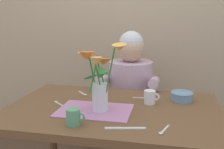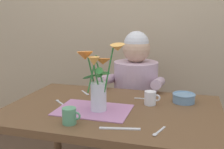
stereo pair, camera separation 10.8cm
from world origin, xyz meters
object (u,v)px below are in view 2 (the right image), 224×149
Objects in this scene: ceramic_bowl at (184,98)px; ceramic_mug at (150,98)px; seated_person at (135,104)px; flower_vase at (97,76)px; tea_cup at (70,116)px; dinner_knife at (120,129)px.

ceramic_mug is (-0.19, -0.10, 0.01)m from ceramic_bowl.
seated_person reaches higher than flower_vase.
ceramic_bowl is (0.37, -0.41, 0.21)m from seated_person.
tea_cup is (-0.52, -0.49, 0.01)m from ceramic_bowl.
flower_vase is 0.26m from tea_cup.
tea_cup is at bearing -130.25° from ceramic_mug.
dinner_knife is at bearing -48.02° from flower_vase.
dinner_knife is at bearing 1.65° from tea_cup.
ceramic_mug is 0.51m from tea_cup.
ceramic_bowl is 0.72× the size of dinner_knife.
seated_person is at bearing 110.36° from ceramic_mug.
ceramic_mug is (0.08, 0.38, 0.04)m from dinner_knife.
dinner_knife is 0.40m from ceramic_mug.
tea_cup is (-0.07, -0.20, -0.15)m from flower_vase.
ceramic_mug and tea_cup have the same top height.
ceramic_mug is at bearing 65.57° from dinner_knife.
flower_vase reaches higher than ceramic_bowl.
flower_vase is 1.96× the size of dinner_knife.
flower_vase is 0.55m from ceramic_bowl.
flower_vase is at bearing -98.41° from seated_person.
tea_cup is at bearing -108.94° from flower_vase.
ceramic_bowl is 1.46× the size of tea_cup.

